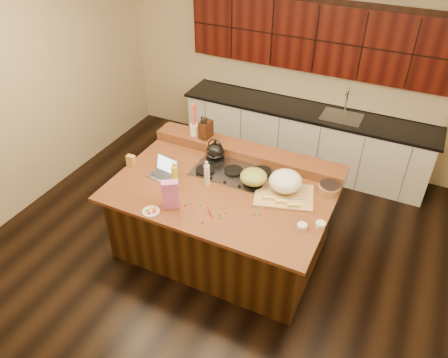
% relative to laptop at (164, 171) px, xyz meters
% --- Properties ---
extents(room, '(5.52, 5.02, 2.72)m').
position_rel_laptop_xyz_m(room, '(0.70, 0.08, 0.37)').
color(room, black).
rests_on(room, ground).
extents(island, '(2.40, 1.60, 0.92)m').
position_rel_laptop_xyz_m(island, '(0.70, 0.08, -0.51)').
color(island, black).
rests_on(island, ground).
extents(back_ledge, '(2.40, 0.30, 0.12)m').
position_rel_laptop_xyz_m(back_ledge, '(0.70, 0.78, 0.00)').
color(back_ledge, black).
rests_on(back_ledge, island).
extents(cooktop, '(0.92, 0.52, 0.05)m').
position_rel_laptop_xyz_m(cooktop, '(0.70, 0.38, -0.04)').
color(cooktop, gray).
rests_on(cooktop, island).
extents(back_counter, '(3.70, 0.66, 2.40)m').
position_rel_laptop_xyz_m(back_counter, '(1.00, 2.30, 0.01)').
color(back_counter, silver).
rests_on(back_counter, ground).
extents(kettle, '(0.26, 0.26, 0.19)m').
position_rel_laptop_xyz_m(kettle, '(0.40, 0.51, 0.08)').
color(kettle, black).
rests_on(kettle, cooktop).
extents(green_bowl, '(0.33, 0.33, 0.16)m').
position_rel_laptop_xyz_m(green_bowl, '(1.00, 0.25, 0.07)').
color(green_bowl, olive).
rests_on(green_bowl, cooktop).
extents(laptop, '(0.34, 0.29, 0.21)m').
position_rel_laptop_xyz_m(laptop, '(0.00, 0.00, 0.00)').
color(laptop, '#B7B7BC').
rests_on(laptop, island).
extents(oil_bottle, '(0.09, 0.09, 0.27)m').
position_rel_laptop_xyz_m(oil_bottle, '(0.23, -0.14, 0.08)').
color(oil_bottle, yellow).
rests_on(oil_bottle, island).
extents(vinegar_bottle, '(0.07, 0.07, 0.25)m').
position_rel_laptop_xyz_m(vinegar_bottle, '(0.52, 0.05, 0.07)').
color(vinegar_bottle, silver).
rests_on(vinegar_bottle, island).
extents(wooden_tray, '(0.72, 0.60, 0.25)m').
position_rel_laptop_xyz_m(wooden_tray, '(1.35, 0.28, 0.06)').
color(wooden_tray, tan).
rests_on(wooden_tray, island).
extents(ramekin_a, '(0.13, 0.13, 0.04)m').
position_rel_laptop_xyz_m(ramekin_a, '(1.69, -0.18, -0.03)').
color(ramekin_a, white).
rests_on(ramekin_a, island).
extents(ramekin_b, '(0.11, 0.11, 0.04)m').
position_rel_laptop_xyz_m(ramekin_b, '(1.85, -0.07, -0.03)').
color(ramekin_b, white).
rests_on(ramekin_b, island).
extents(ramekin_c, '(0.10, 0.10, 0.04)m').
position_rel_laptop_xyz_m(ramekin_c, '(1.38, 0.33, -0.03)').
color(ramekin_c, white).
rests_on(ramekin_c, island).
extents(strainer_bowl, '(0.31, 0.31, 0.09)m').
position_rel_laptop_xyz_m(strainer_bowl, '(1.78, 0.50, -0.01)').
color(strainer_bowl, '#996B3F').
rests_on(strainer_bowl, island).
extents(kitchen_timer, '(0.09, 0.09, 0.07)m').
position_rel_laptop_xyz_m(kitchen_timer, '(1.22, -0.19, -0.02)').
color(kitchen_timer, silver).
rests_on(kitchen_timer, island).
extents(pink_bag, '(0.19, 0.17, 0.31)m').
position_rel_laptop_xyz_m(pink_bag, '(0.37, -0.45, 0.10)').
color(pink_bag, '#D966B0').
rests_on(pink_bag, island).
extents(candy_plate, '(0.20, 0.20, 0.01)m').
position_rel_laptop_xyz_m(candy_plate, '(0.23, -0.62, -0.05)').
color(candy_plate, white).
rests_on(candy_plate, island).
extents(package_box, '(0.10, 0.07, 0.13)m').
position_rel_laptop_xyz_m(package_box, '(-0.45, -0.00, 0.01)').
color(package_box, '#C68D45').
rests_on(package_box, island).
extents(utensil_crock, '(0.15, 0.15, 0.14)m').
position_rel_laptop_xyz_m(utensil_crock, '(-0.02, 0.78, 0.13)').
color(utensil_crock, white).
rests_on(utensil_crock, back_ledge).
extents(knife_block, '(0.13, 0.19, 0.22)m').
position_rel_laptop_xyz_m(knife_block, '(0.13, 0.78, 0.17)').
color(knife_block, black).
rests_on(knife_block, back_ledge).
extents(gumdrop_0, '(0.02, 0.02, 0.02)m').
position_rel_laptop_xyz_m(gumdrop_0, '(0.72, -0.30, -0.05)').
color(gumdrop_0, red).
rests_on(gumdrop_0, island).
extents(gumdrop_1, '(0.02, 0.02, 0.02)m').
position_rel_laptop_xyz_m(gumdrop_1, '(0.64, -0.31, -0.05)').
color(gumdrop_1, '#198C26').
rests_on(gumdrop_1, island).
extents(gumdrop_2, '(0.02, 0.02, 0.02)m').
position_rel_laptop_xyz_m(gumdrop_2, '(0.75, -0.35, -0.05)').
color(gumdrop_2, red).
rests_on(gumdrop_2, island).
extents(gumdrop_3, '(0.02, 0.02, 0.02)m').
position_rel_laptop_xyz_m(gumdrop_3, '(0.52, -0.32, -0.05)').
color(gumdrop_3, '#198C26').
rests_on(gumdrop_3, island).
extents(gumdrop_4, '(0.02, 0.02, 0.02)m').
position_rel_laptop_xyz_m(gumdrop_4, '(0.49, -0.38, -0.05)').
color(gumdrop_4, red).
rests_on(gumdrop_4, island).
extents(gumdrop_5, '(0.02, 0.02, 0.02)m').
position_rel_laptop_xyz_m(gumdrop_5, '(0.88, -0.35, -0.05)').
color(gumdrop_5, '#198C26').
rests_on(gumdrop_5, island).
extents(gumdrop_6, '(0.02, 0.02, 0.02)m').
position_rel_laptop_xyz_m(gumdrop_6, '(0.83, -0.43, -0.05)').
color(gumdrop_6, red).
rests_on(gumdrop_6, island).
extents(gumdrop_7, '(0.02, 0.02, 0.02)m').
position_rel_laptop_xyz_m(gumdrop_7, '(0.90, -0.40, -0.05)').
color(gumdrop_7, '#198C26').
rests_on(gumdrop_7, island).
extents(gumdrop_8, '(0.02, 0.02, 0.02)m').
position_rel_laptop_xyz_m(gumdrop_8, '(0.79, -0.39, -0.05)').
color(gumdrop_8, red).
rests_on(gumdrop_8, island).
extents(gumdrop_9, '(0.02, 0.02, 0.02)m').
position_rel_laptop_xyz_m(gumdrop_9, '(0.93, -0.31, -0.05)').
color(gumdrop_9, '#198C26').
rests_on(gumdrop_9, island).
extents(gumdrop_10, '(0.02, 0.02, 0.02)m').
position_rel_laptop_xyz_m(gumdrop_10, '(0.78, -0.54, -0.05)').
color(gumdrop_10, red).
rests_on(gumdrop_10, island).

